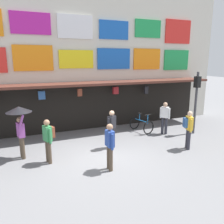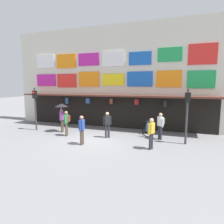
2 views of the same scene
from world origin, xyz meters
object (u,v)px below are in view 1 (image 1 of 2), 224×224
(pedestrian_with_umbrella, at_px, (19,118))
(pedestrian_in_white, at_px, (48,138))
(traffic_light_far, at_px, (196,93))
(pedestrian_in_yellow, at_px, (112,127))
(pedestrian_in_blue, at_px, (188,127))
(pedestrian_in_purple, at_px, (165,115))
(pedestrian_in_red, at_px, (110,144))
(bicycle_parked, at_px, (141,125))

(pedestrian_with_umbrella, bearing_deg, pedestrian_in_white, -41.78)
(pedestrian_in_white, bearing_deg, traffic_light_far, 5.35)
(traffic_light_far, xyz_separation_m, pedestrian_in_yellow, (-4.76, -0.23, -1.19))
(pedestrian_in_blue, distance_m, pedestrian_in_yellow, 3.28)
(pedestrian_in_blue, relative_size, pedestrian_in_white, 1.00)
(pedestrian_with_umbrella, bearing_deg, traffic_light_far, -0.82)
(pedestrian_in_blue, bearing_deg, pedestrian_in_yellow, 155.40)
(pedestrian_in_purple, height_order, pedestrian_with_umbrella, pedestrian_with_umbrella)
(pedestrian_in_white, bearing_deg, pedestrian_with_umbrella, 138.22)
(traffic_light_far, xyz_separation_m, pedestrian_in_purple, (-1.48, 0.51, -1.16))
(traffic_light_far, bearing_deg, pedestrian_with_umbrella, 179.18)
(pedestrian_with_umbrella, bearing_deg, pedestrian_in_red, -38.38)
(pedestrian_in_blue, relative_size, pedestrian_in_purple, 1.00)
(bicycle_parked, height_order, pedestrian_in_red, pedestrian_in_red)
(bicycle_parked, height_order, pedestrian_in_white, pedestrian_in_white)
(pedestrian_in_blue, bearing_deg, pedestrian_in_white, 171.06)
(pedestrian_in_red, bearing_deg, pedestrian_in_purple, 32.28)
(traffic_light_far, xyz_separation_m, pedestrian_with_umbrella, (-8.41, 0.12, -0.50))
(traffic_light_far, relative_size, pedestrian_in_white, 1.90)
(pedestrian_in_purple, relative_size, pedestrian_in_red, 1.00)
(pedestrian_in_yellow, bearing_deg, pedestrian_in_white, -170.30)
(bicycle_parked, bearing_deg, pedestrian_with_umbrella, -169.06)
(traffic_light_far, distance_m, pedestrian_in_yellow, 4.91)
(pedestrian_in_blue, bearing_deg, pedestrian_in_purple, 81.89)
(pedestrian_in_white, bearing_deg, pedestrian_in_red, -36.59)
(pedestrian_in_red, relative_size, pedestrian_with_umbrella, 0.81)
(pedestrian_in_purple, relative_size, pedestrian_in_white, 1.00)
(pedestrian_in_blue, distance_m, pedestrian_with_umbrella, 6.88)
(pedestrian_in_blue, height_order, pedestrian_in_yellow, same)
(pedestrian_in_white, bearing_deg, pedestrian_in_purple, 11.40)
(pedestrian_in_blue, relative_size, pedestrian_in_red, 1.00)
(bicycle_parked, height_order, pedestrian_in_yellow, pedestrian_in_yellow)
(bicycle_parked, bearing_deg, traffic_light_far, -28.04)
(pedestrian_in_yellow, bearing_deg, pedestrian_with_umbrella, 174.44)
(bicycle_parked, xyz_separation_m, pedestrian_in_purple, (0.93, -0.77, 0.59))
(traffic_light_far, distance_m, pedestrian_with_umbrella, 8.42)
(pedestrian_in_blue, height_order, pedestrian_in_white, same)
(pedestrian_in_blue, bearing_deg, bicycle_parked, 102.28)
(traffic_light_far, distance_m, pedestrian_in_blue, 2.66)
(pedestrian_in_purple, bearing_deg, pedestrian_in_white, -168.60)
(traffic_light_far, bearing_deg, pedestrian_in_blue, -138.03)
(traffic_light_far, height_order, pedestrian_in_blue, traffic_light_far)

